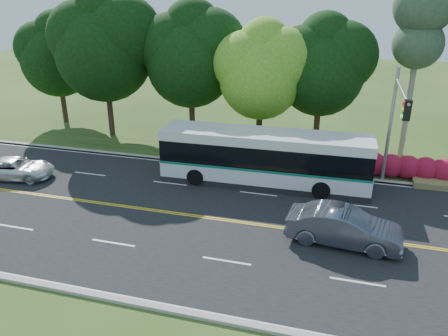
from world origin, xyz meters
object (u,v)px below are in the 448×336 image
(traffic_signal, at_px, (395,116))
(suv, at_px, (16,168))
(transit_bus, at_px, (264,159))
(sedan, at_px, (344,227))

(traffic_signal, height_order, suv, traffic_signal)
(suv, bearing_deg, transit_bus, -89.54)
(traffic_signal, distance_m, transit_bus, 7.64)
(sedan, bearing_deg, transit_bus, 45.29)
(transit_bus, bearing_deg, suv, -168.76)
(transit_bus, relative_size, suv, 2.70)
(sedan, relative_size, suv, 1.13)
(transit_bus, xyz_separation_m, sedan, (4.82, -5.70, -0.74))
(suv, bearing_deg, sedan, -108.78)
(transit_bus, height_order, sedan, transit_bus)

